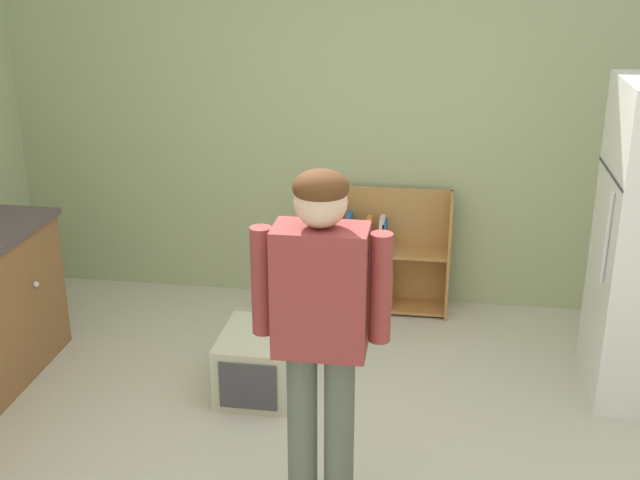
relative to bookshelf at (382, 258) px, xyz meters
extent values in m
cube|color=#A3B081|center=(-0.05, 0.19, 0.98)|extent=(5.20, 0.06, 2.70)
sphere|color=silver|center=(-1.94, -1.18, 0.19)|extent=(0.04, 0.04, 0.04)
cylinder|color=silver|center=(1.24, -1.06, 0.61)|extent=(0.02, 0.02, 0.50)
cube|color=#333333|center=(1.25, -0.89, 0.91)|extent=(0.01, 0.67, 0.01)
cube|color=#B57B3F|center=(-0.33, -0.03, 0.06)|extent=(0.02, 0.28, 0.85)
cube|color=#B57B3F|center=(0.45, -0.03, 0.06)|extent=(0.02, 0.28, 0.85)
cube|color=#B58246|center=(0.06, 0.10, 0.06)|extent=(0.80, 0.02, 0.85)
cube|color=#B57B3F|center=(0.06, -0.03, -0.34)|extent=(0.76, 0.24, 0.02)
cube|color=#B57B3F|center=(0.06, -0.03, 0.07)|extent=(0.76, 0.24, 0.02)
cube|color=red|center=(-0.29, -0.06, -0.24)|extent=(0.03, 0.17, 0.18)
cube|color=silver|center=(-0.29, -0.06, 0.16)|extent=(0.03, 0.17, 0.17)
cube|color=beige|center=(-0.23, -0.06, -0.24)|extent=(0.03, 0.17, 0.18)
cube|color=#295DA0|center=(-0.23, -0.06, 0.21)|extent=(0.03, 0.17, 0.26)
cube|color=beige|center=(-0.20, -0.06, -0.21)|extent=(0.03, 0.17, 0.24)
cube|color=orange|center=(-0.19, -0.06, 0.16)|extent=(0.02, 0.17, 0.17)
cube|color=silver|center=(-0.13, -0.06, -0.25)|extent=(0.03, 0.17, 0.16)
cube|color=#2D8740|center=(-0.12, -0.06, 0.17)|extent=(0.03, 0.17, 0.18)
cube|color=#26509F|center=(-0.11, -0.06, -0.20)|extent=(0.03, 0.17, 0.25)
cube|color=orange|center=(-0.10, -0.06, 0.19)|extent=(0.03, 0.17, 0.23)
cube|color=orange|center=(-0.06, -0.06, -0.22)|extent=(0.02, 0.17, 0.21)
cube|color=beige|center=(0.00, -0.06, 0.19)|extent=(0.03, 0.17, 0.24)
cube|color=beige|center=(0.05, -0.06, -0.21)|extent=(0.02, 0.17, 0.24)
cube|color=#20599F|center=(0.01, -0.06, 0.19)|extent=(0.03, 0.17, 0.22)
cube|color=gold|center=(0.07, -0.06, -0.20)|extent=(0.03, 0.17, 0.25)
cylinder|color=#50584B|center=(-0.17, -2.28, 0.06)|extent=(0.13, 0.13, 0.85)
cylinder|color=#50584B|center=(-0.01, -2.28, 0.06)|extent=(0.13, 0.13, 0.85)
cube|color=maroon|center=(-0.09, -2.28, 0.76)|extent=(0.38, 0.22, 0.54)
cylinder|color=maroon|center=(-0.33, -2.28, 0.78)|extent=(0.09, 0.09, 0.46)
cylinder|color=maroon|center=(0.15, -2.28, 0.78)|extent=(0.09, 0.09, 0.46)
sphere|color=#D6AB8D|center=(-0.09, -2.28, 1.13)|extent=(0.21, 0.21, 0.21)
ellipsoid|color=#4B2B14|center=(-0.09, -2.28, 1.19)|extent=(0.22, 0.22, 0.14)
cube|color=beige|center=(-0.61, -1.22, -0.19)|extent=(0.42, 0.54, 0.36)
cube|color=#424247|center=(-0.61, -1.50, -0.19)|extent=(0.32, 0.01, 0.27)
camera|label=1|loc=(0.35, -5.23, 2.09)|focal=45.63mm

